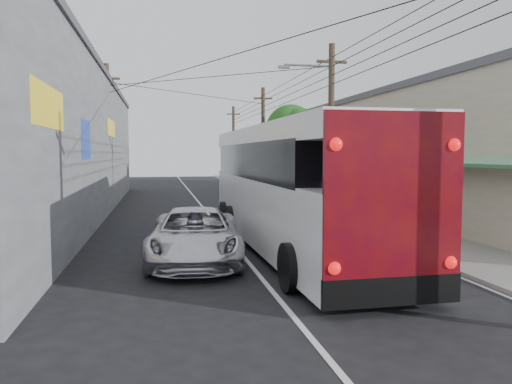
# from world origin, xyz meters

# --- Properties ---
(ground) EXTENTS (120.00, 120.00, 0.00)m
(ground) POSITION_xyz_m (0.00, 0.00, 0.00)
(ground) COLOR black
(ground) RESTS_ON ground
(sidewalk) EXTENTS (3.00, 80.00, 0.12)m
(sidewalk) POSITION_xyz_m (6.50, 20.00, 0.06)
(sidewalk) COLOR slate
(sidewalk) RESTS_ON ground
(building_right) EXTENTS (7.09, 40.00, 6.25)m
(building_right) POSITION_xyz_m (10.99, 22.00, 3.15)
(building_right) COLOR beige
(building_right) RESTS_ON ground
(building_left) EXTENTS (7.20, 36.00, 7.25)m
(building_left) POSITION_xyz_m (-8.50, 18.00, 3.65)
(building_left) COLOR gray
(building_left) RESTS_ON ground
(utility_poles) EXTENTS (11.80, 45.28, 8.00)m
(utility_poles) POSITION_xyz_m (3.13, 20.33, 4.13)
(utility_poles) COLOR #473828
(utility_poles) RESTS_ON ground
(street_tree) EXTENTS (4.40, 4.00, 6.60)m
(street_tree) POSITION_xyz_m (6.87, 26.02, 4.67)
(street_tree) COLOR #3F2B19
(street_tree) RESTS_ON ground
(coach_bus) EXTENTS (3.36, 13.71, 3.93)m
(coach_bus) POSITION_xyz_m (1.69, 6.83, 2.04)
(coach_bus) COLOR white
(coach_bus) RESTS_ON ground
(jeepney) EXTENTS (3.02, 5.72, 1.53)m
(jeepney) POSITION_xyz_m (-1.49, 5.52, 0.77)
(jeepney) COLOR silver
(jeepney) RESTS_ON ground
(parked_suv) EXTENTS (2.56, 6.02, 1.73)m
(parked_suv) POSITION_xyz_m (3.80, 14.01, 0.87)
(parked_suv) COLOR #A6A6AF
(parked_suv) RESTS_ON ground
(parked_car_mid) EXTENTS (2.11, 4.24, 1.39)m
(parked_car_mid) POSITION_xyz_m (3.80, 26.00, 0.69)
(parked_car_mid) COLOR #29292E
(parked_car_mid) RESTS_ON ground
(parked_car_far) EXTENTS (2.21, 4.92, 1.57)m
(parked_car_far) POSITION_xyz_m (4.60, 28.72, 0.78)
(parked_car_far) COLOR black
(parked_car_far) RESTS_ON ground
(pedestrian_near) EXTENTS (0.79, 0.63, 1.89)m
(pedestrian_near) POSITION_xyz_m (5.40, 15.29, 1.06)
(pedestrian_near) COLOR pink
(pedestrian_near) RESTS_ON sidewalk
(pedestrian_far) EXTENTS (0.87, 0.77, 1.49)m
(pedestrian_far) POSITION_xyz_m (7.60, 14.60, 0.86)
(pedestrian_far) COLOR #8391BE
(pedestrian_far) RESTS_ON sidewalk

